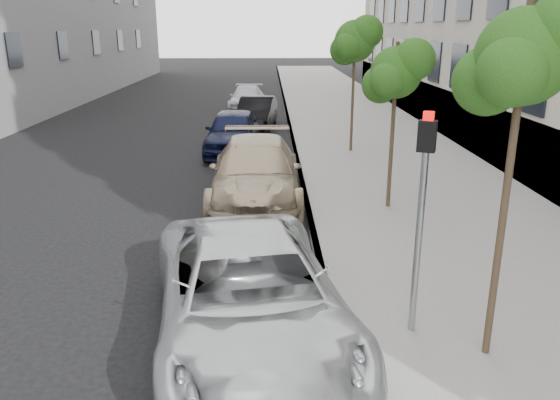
{
  "coord_description": "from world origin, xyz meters",
  "views": [
    {
      "loc": [
        0.19,
        -5.04,
        4.46
      ],
      "look_at": [
        0.39,
        4.27,
        1.5
      ],
      "focal_mm": 35.0,
      "sensor_mm": 36.0,
      "label": 1
    }
  ],
  "objects_px": {
    "signal_pole": "(422,200)",
    "suv": "(256,172)",
    "tree_near": "(526,58)",
    "sedan_black": "(257,113)",
    "minivan": "(249,295)",
    "sedan_rear": "(247,99)",
    "tree_mid": "(397,72)",
    "sedan_blue": "(233,132)",
    "tree_far": "(356,41)"
  },
  "relations": [
    {
      "from": "tree_far",
      "to": "signal_pole",
      "type": "relative_size",
      "value": 1.45
    },
    {
      "from": "tree_near",
      "to": "tree_mid",
      "type": "relative_size",
      "value": 1.16
    },
    {
      "from": "sedan_black",
      "to": "tree_near",
      "type": "bearing_deg",
      "value": -72.56
    },
    {
      "from": "signal_pole",
      "to": "sedan_blue",
      "type": "height_order",
      "value": "signal_pole"
    },
    {
      "from": "tree_near",
      "to": "sedan_rear",
      "type": "distance_m",
      "value": 24.66
    },
    {
      "from": "tree_mid",
      "to": "sedan_rear",
      "type": "relative_size",
      "value": 0.9
    },
    {
      "from": "minivan",
      "to": "sedan_rear",
      "type": "relative_size",
      "value": 1.24
    },
    {
      "from": "signal_pole",
      "to": "sedan_rear",
      "type": "bearing_deg",
      "value": 120.58
    },
    {
      "from": "sedan_rear",
      "to": "tree_mid",
      "type": "bearing_deg",
      "value": -74.72
    },
    {
      "from": "tree_mid",
      "to": "sedan_black",
      "type": "distance_m",
      "value": 12.75
    },
    {
      "from": "tree_near",
      "to": "tree_far",
      "type": "height_order",
      "value": "tree_near"
    },
    {
      "from": "signal_pole",
      "to": "sedan_blue",
      "type": "relative_size",
      "value": 0.7
    },
    {
      "from": "tree_near",
      "to": "sedan_black",
      "type": "relative_size",
      "value": 1.1
    },
    {
      "from": "sedan_rear",
      "to": "tree_near",
      "type": "bearing_deg",
      "value": -78.29
    },
    {
      "from": "minivan",
      "to": "suv",
      "type": "xyz_separation_m",
      "value": [
        -0.05,
        6.77,
        0.04
      ]
    },
    {
      "from": "tree_near",
      "to": "sedan_blue",
      "type": "bearing_deg",
      "value": 107.99
    },
    {
      "from": "tree_mid",
      "to": "suv",
      "type": "relative_size",
      "value": 0.72
    },
    {
      "from": "signal_pole",
      "to": "tree_near",
      "type": "bearing_deg",
      "value": -11.26
    },
    {
      "from": "tree_near",
      "to": "tree_far",
      "type": "distance_m",
      "value": 13.0
    },
    {
      "from": "sedan_black",
      "to": "minivan",
      "type": "bearing_deg",
      "value": -82.74
    },
    {
      "from": "tree_near",
      "to": "minivan",
      "type": "bearing_deg",
      "value": 171.14
    },
    {
      "from": "minivan",
      "to": "sedan_rear",
      "type": "height_order",
      "value": "minivan"
    },
    {
      "from": "tree_near",
      "to": "tree_mid",
      "type": "height_order",
      "value": "tree_near"
    },
    {
      "from": "signal_pole",
      "to": "sedan_blue",
      "type": "distance_m",
      "value": 13.27
    },
    {
      "from": "suv",
      "to": "sedan_blue",
      "type": "bearing_deg",
      "value": 99.05
    },
    {
      "from": "tree_far",
      "to": "tree_mid",
      "type": "bearing_deg",
      "value": -90.0
    },
    {
      "from": "tree_mid",
      "to": "tree_far",
      "type": "distance_m",
      "value": 6.52
    },
    {
      "from": "tree_far",
      "to": "minivan",
      "type": "relative_size",
      "value": 0.84
    },
    {
      "from": "tree_mid",
      "to": "minivan",
      "type": "height_order",
      "value": "tree_mid"
    },
    {
      "from": "tree_far",
      "to": "signal_pole",
      "type": "height_order",
      "value": "tree_far"
    },
    {
      "from": "tree_mid",
      "to": "sedan_blue",
      "type": "relative_size",
      "value": 0.88
    },
    {
      "from": "suv",
      "to": "tree_near",
      "type": "bearing_deg",
      "value": -65.07
    },
    {
      "from": "tree_far",
      "to": "suv",
      "type": "bearing_deg",
      "value": -120.62
    },
    {
      "from": "tree_far",
      "to": "sedan_black",
      "type": "bearing_deg",
      "value": 123.38
    },
    {
      "from": "tree_mid",
      "to": "minivan",
      "type": "distance_m",
      "value": 7.34
    },
    {
      "from": "minivan",
      "to": "sedan_blue",
      "type": "distance_m",
      "value": 12.88
    },
    {
      "from": "minivan",
      "to": "sedan_rear",
      "type": "xyz_separation_m",
      "value": [
        -0.89,
        23.53,
        -0.12
      ]
    },
    {
      "from": "tree_near",
      "to": "sedan_black",
      "type": "height_order",
      "value": "tree_near"
    },
    {
      "from": "tree_far",
      "to": "sedan_rear",
      "type": "distance_m",
      "value": 12.29
    },
    {
      "from": "tree_near",
      "to": "tree_far",
      "type": "relative_size",
      "value": 1.0
    },
    {
      "from": "sedan_black",
      "to": "sedan_rear",
      "type": "height_order",
      "value": "sedan_black"
    },
    {
      "from": "minivan",
      "to": "signal_pole",
      "type": "bearing_deg",
      "value": -7.44
    },
    {
      "from": "tree_mid",
      "to": "suv",
      "type": "xyz_separation_m",
      "value": [
        -3.38,
        0.79,
        -2.62
      ]
    },
    {
      "from": "signal_pole",
      "to": "sedan_black",
      "type": "height_order",
      "value": "signal_pole"
    },
    {
      "from": "tree_far",
      "to": "sedan_black",
      "type": "height_order",
      "value": "tree_far"
    },
    {
      "from": "tree_far",
      "to": "suv",
      "type": "height_order",
      "value": "tree_far"
    },
    {
      "from": "tree_mid",
      "to": "suv",
      "type": "height_order",
      "value": "tree_mid"
    },
    {
      "from": "signal_pole",
      "to": "suv",
      "type": "distance_m",
      "value": 7.25
    },
    {
      "from": "tree_mid",
      "to": "tree_far",
      "type": "xyz_separation_m",
      "value": [
        0.0,
        6.5,
        0.56
      ]
    },
    {
      "from": "tree_near",
      "to": "sedan_rear",
      "type": "relative_size",
      "value": 1.04
    }
  ]
}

